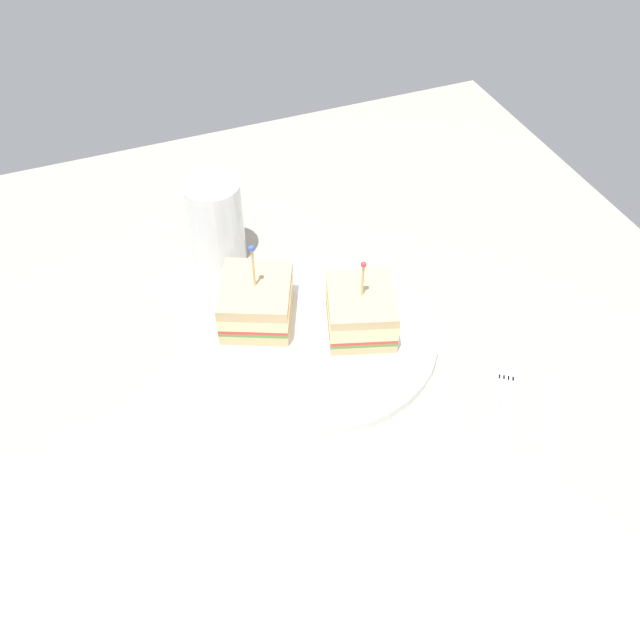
# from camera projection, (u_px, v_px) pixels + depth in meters

# --- Properties ---
(ground_plane) EXTENTS (0.97, 0.97, 0.02)m
(ground_plane) POSITION_uv_depth(u_px,v_px,m) (320.00, 344.00, 0.83)
(ground_plane) COLOR #9E9384
(plate) EXTENTS (0.27, 0.27, 0.01)m
(plate) POSITION_uv_depth(u_px,v_px,m) (320.00, 335.00, 0.81)
(plate) COLOR white
(plate) RESTS_ON ground_plane
(sandwich_half_front) EXTENTS (0.10, 0.11, 0.10)m
(sandwich_half_front) POSITION_uv_depth(u_px,v_px,m) (361.00, 311.00, 0.80)
(sandwich_half_front) COLOR tan
(sandwich_half_front) RESTS_ON plate
(sandwich_half_back) EXTENTS (0.11, 0.12, 0.11)m
(sandwich_half_back) POSITION_uv_depth(u_px,v_px,m) (256.00, 302.00, 0.81)
(sandwich_half_back) COLOR tan
(sandwich_half_back) RESTS_ON plate
(drink_glass) EXTENTS (0.07, 0.07, 0.11)m
(drink_glass) POSITION_uv_depth(u_px,v_px,m) (216.00, 226.00, 0.89)
(drink_glass) COLOR beige
(drink_glass) RESTS_ON ground_plane
(fork) EXTENTS (0.08, 0.11, 0.00)m
(fork) POSITION_uv_depth(u_px,v_px,m) (505.00, 400.00, 0.75)
(fork) COLOR silver
(fork) RESTS_ON ground_plane
(knife) EXTENTS (0.08, 0.11, 0.00)m
(knife) POSITION_uv_depth(u_px,v_px,m) (551.00, 412.00, 0.74)
(knife) COLOR silver
(knife) RESTS_ON ground_plane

